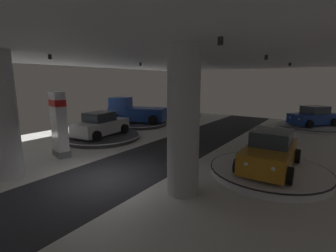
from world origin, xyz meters
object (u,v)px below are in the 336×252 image
at_px(pickup_truck_far_left, 134,112).
at_px(visitor_walking_near, 194,130).
at_px(display_car_mid_right, 270,151).
at_px(column_right, 183,122).
at_px(display_car_mid_left, 101,125).
at_px(display_platform_deep_right, 312,126).
at_px(display_platform_mid_right, 268,171).
at_px(column_left, 1,116).
at_px(display_car_deep_right, 313,117).
at_px(brand_sign_pylon, 59,123).
at_px(display_platform_far_left, 138,123).
at_px(display_platform_mid_left, 102,137).
at_px(display_platform_deep_left, 181,115).
at_px(display_car_deep_left, 181,107).

distance_m(pickup_truck_far_left, visitor_walking_near, 8.60).
height_order(display_car_mid_right, pickup_truck_far_left, pickup_truck_far_left).
relative_size(column_right, visitor_walking_near, 3.46).
distance_m(display_car_mid_left, display_platform_deep_right, 18.24).
distance_m(display_platform_mid_right, visitor_walking_near, 6.41).
relative_size(display_car_mid_left, visitor_walking_near, 2.74).
height_order(column_left, display_car_deep_right, column_left).
xyz_separation_m(column_right, brand_sign_pylon, (-8.03, -0.02, -0.87)).
distance_m(display_platform_far_left, display_platform_mid_left, 6.02).
bearing_deg(display_car_mid_right, display_platform_mid_right, -88.34).
relative_size(brand_sign_pylon, display_platform_deep_left, 0.76).
bearing_deg(brand_sign_pylon, display_platform_mid_left, 108.14).
xyz_separation_m(display_car_deep_left, visitor_walking_near, (7.26, -10.18, -0.14)).
relative_size(display_platform_far_left, display_car_mid_left, 1.30).
bearing_deg(display_platform_mid_left, column_right, -23.26).
bearing_deg(brand_sign_pylon, visitor_walking_near, 54.61).
xyz_separation_m(column_left, display_car_deep_left, (-3.19, 20.08, -1.70)).
xyz_separation_m(column_left, display_platform_mid_left, (-2.10, 7.12, -2.59)).
bearing_deg(display_platform_mid_left, display_platform_far_left, 105.69).
relative_size(display_car_mid_left, display_car_deep_right, 0.98).
relative_size(display_platform_mid_right, display_car_deep_right, 1.16).
distance_m(column_left, display_car_mid_right, 11.85).
height_order(display_platform_mid_right, display_platform_mid_left, display_platform_mid_right).
xyz_separation_m(brand_sign_pylon, pickup_truck_far_left, (-3.25, 9.71, -0.64)).
height_order(pickup_truck_far_left, display_car_deep_right, pickup_truck_far_left).
xyz_separation_m(brand_sign_pylon, display_platform_mid_left, (-1.32, 4.04, -1.72)).
relative_size(display_car_mid_right, display_platform_deep_left, 0.90).
bearing_deg(visitor_walking_near, column_right, -64.88).
bearing_deg(display_platform_deep_left, display_car_mid_left, -85.13).
relative_size(column_left, pickup_truck_far_left, 0.96).
bearing_deg(display_platform_mid_right, visitor_walking_near, 150.17).
distance_m(column_right, display_car_deep_left, 20.01).
bearing_deg(column_left, display_platform_mid_left, 106.41).
relative_size(column_right, display_car_mid_left, 1.26).
distance_m(display_platform_mid_left, display_car_deep_right, 18.25).
bearing_deg(display_car_deep_left, display_car_mid_left, -85.18).
distance_m(brand_sign_pylon, display_platform_mid_left, 4.58).
height_order(display_platform_mid_right, visitor_walking_near, visitor_walking_near).
xyz_separation_m(brand_sign_pylon, display_platform_deep_left, (-2.43, 17.02, -1.72)).
relative_size(display_platform_mid_right, display_platform_mid_left, 0.93).
bearing_deg(display_platform_mid_right, display_platform_far_left, 155.09).
relative_size(pickup_truck_far_left, visitor_walking_near, 3.59).
bearing_deg(pickup_truck_far_left, display_car_deep_left, 83.47).
relative_size(display_car_mid_right, display_car_deep_right, 0.97).
bearing_deg(brand_sign_pylon, display_car_deep_right, 57.49).
height_order(column_right, display_platform_deep_left, column_right).
distance_m(display_platform_mid_right, display_platform_deep_left, 18.51).
relative_size(pickup_truck_far_left, display_platform_mid_left, 1.03).
bearing_deg(brand_sign_pylon, display_car_deep_left, 98.09).
distance_m(display_car_mid_right, display_platform_deep_left, 18.51).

